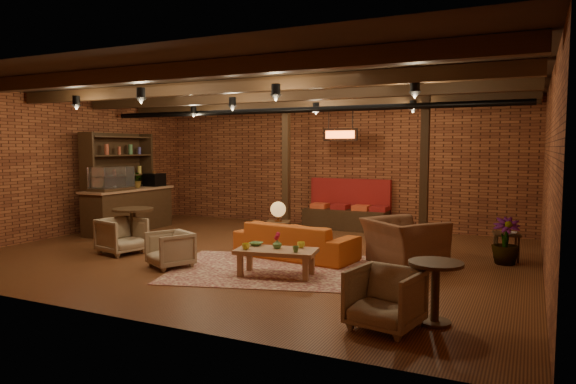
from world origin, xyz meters
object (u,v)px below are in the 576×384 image
at_px(round_table_left, 133,222).
at_px(side_table_book, 507,235).
at_px(coffee_table, 276,252).
at_px(plant_tall, 507,194).
at_px(sofa, 296,240).
at_px(armchair_far, 385,296).
at_px(side_table_lamp, 278,213).
at_px(round_table_right, 435,283).
at_px(armchair_right, 404,235).
at_px(armchair_a, 122,234).
at_px(armchair_b, 170,248).

relative_size(round_table_left, side_table_book, 1.60).
relative_size(coffee_table, plant_tall, 0.55).
xyz_separation_m(side_table_book, plant_tall, (0.00, -0.34, 0.77)).
bearing_deg(sofa, plant_tall, -154.59).
distance_m(side_table_book, armchair_far, 4.53).
relative_size(round_table_left, plant_tall, 0.34).
height_order(side_table_lamp, plant_tall, plant_tall).
bearing_deg(round_table_right, armchair_far, -141.24).
bearing_deg(coffee_table, plant_tall, 37.19).
distance_m(side_table_lamp, armchair_right, 2.60).
bearing_deg(plant_tall, armchair_a, -161.78).
bearing_deg(armchair_right, coffee_table, 85.03).
bearing_deg(armchair_a, armchair_right, -62.36).
xyz_separation_m(coffee_table, armchair_right, (1.67, 1.63, 0.15)).
xyz_separation_m(coffee_table, armchair_b, (-1.90, -0.24, -0.05)).
bearing_deg(sofa, side_table_book, -149.71).
height_order(round_table_left, armchair_a, round_table_left).
height_order(coffee_table, round_table_right, round_table_right).
xyz_separation_m(armchair_b, side_table_book, (5.17, 3.05, 0.13)).
relative_size(round_table_left, armchair_far, 1.11).
xyz_separation_m(armchair_a, plant_tall, (6.72, 2.21, 0.85)).
bearing_deg(coffee_table, round_table_left, 169.70).
relative_size(round_table_left, armchair_a, 1.09).
bearing_deg(sofa, armchair_b, 51.67).
bearing_deg(armchair_a, round_table_right, -90.61).
height_order(armchair_b, plant_tall, plant_tall).
height_order(sofa, armchair_right, armchair_right).
relative_size(coffee_table, side_table_lamp, 1.40).
bearing_deg(side_table_lamp, plant_tall, 7.82).
bearing_deg(round_table_right, coffee_table, 155.95).
xyz_separation_m(round_table_left, armchair_right, (5.18, 0.99, -0.03)).
height_order(armchair_a, plant_tall, plant_tall).
height_order(sofa, side_table_book, sofa).
bearing_deg(armchair_b, side_table_lamp, 91.85).
distance_m(armchair_b, side_table_book, 6.00).
height_order(sofa, plant_tall, plant_tall).
bearing_deg(side_table_lamp, armchair_far, -48.38).
height_order(round_table_left, armchair_right, armchair_right).
height_order(armchair_right, armchair_far, armchair_right).
bearing_deg(round_table_right, armchair_b, 168.21).
xyz_separation_m(side_table_book, round_table_right, (-0.59, -4.01, 0.02)).
bearing_deg(side_table_lamp, armchair_right, -6.10).
xyz_separation_m(sofa, round_table_left, (-3.24, -0.71, 0.24)).
height_order(side_table_lamp, armchair_a, side_table_lamp).
relative_size(sofa, plant_tall, 0.92).
bearing_deg(plant_tall, armchair_right, -151.98).
height_order(sofa, armchair_b, armchair_b).
height_order(sofa, coffee_table, coffee_table).
xyz_separation_m(round_table_right, armchair_far, (-0.49, -0.39, -0.11)).
relative_size(coffee_table, armchair_b, 2.01).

